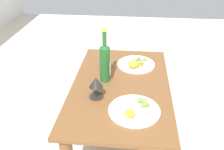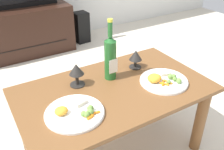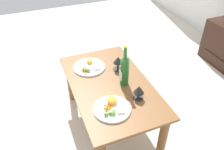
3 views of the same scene
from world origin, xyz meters
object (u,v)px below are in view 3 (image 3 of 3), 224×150
object	(u,v)px
goblet_left	(118,61)
dining_table	(110,92)
wine_bottle	(125,70)
dinner_plate_right	(112,108)
dinner_plate_left	(89,67)
goblet_right	(139,90)

from	to	relation	value
goblet_left	dining_table	bearing A→B (deg)	-40.25
wine_bottle	dinner_plate_right	distance (m)	0.34
goblet_left	dinner_plate_left	bearing A→B (deg)	-116.76
goblet_right	dinner_plate_right	distance (m)	0.24
dinner_plate_right	dinner_plate_left	bearing A→B (deg)	-179.72
wine_bottle	dinner_plate_left	xyz separation A→B (m)	(-0.32, -0.21, -0.13)
goblet_right	dinner_plate_left	bearing A→B (deg)	-155.98
goblet_left	dinner_plate_right	xyz separation A→B (m)	(0.45, -0.23, -0.08)
dinner_plate_left	dinner_plate_right	distance (m)	0.56
wine_bottle	goblet_left	world-z (taller)	wine_bottle
wine_bottle	dinner_plate_left	distance (m)	0.41
dinner_plate_left	dinner_plate_right	world-z (taller)	dinner_plate_right
dining_table	goblet_left	xyz separation A→B (m)	(-0.16, 0.14, 0.19)
goblet_right	dinner_plate_right	bearing A→B (deg)	-81.28
goblet_right	dinner_plate_left	xyz separation A→B (m)	(-0.53, -0.24, -0.07)
goblet_left	dinner_plate_right	world-z (taller)	goblet_left
dinner_plate_left	dinner_plate_right	xyz separation A→B (m)	(0.56, 0.00, 0.00)
dining_table	goblet_left	distance (m)	0.29
wine_bottle	goblet_right	world-z (taller)	wine_bottle
dinner_plate_right	wine_bottle	bearing A→B (deg)	139.67
goblet_left	dinner_plate_right	distance (m)	0.51
wine_bottle	goblet_left	size ratio (longest dim) A/B	2.69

